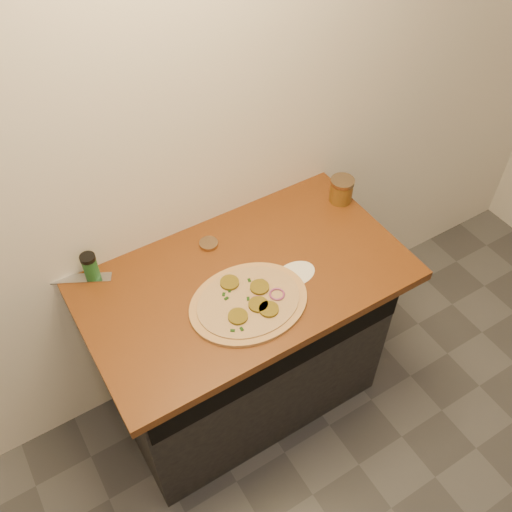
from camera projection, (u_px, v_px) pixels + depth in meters
cabinet at (243, 342)px, 2.45m from camera, size 1.10×0.60×0.86m
countertop at (245, 279)px, 2.10m from camera, size 1.20×0.70×0.04m
pizza at (249, 302)px, 1.99m from camera, size 0.44×0.44×0.03m
chefs_knife at (57, 279)px, 2.07m from camera, size 0.31×0.19×0.02m
mason_jar_lid at (209, 244)px, 2.19m from camera, size 0.09×0.09×0.02m
salsa_jar at (341, 190)px, 2.33m from camera, size 0.10×0.10×0.11m
spice_shaker at (90, 267)px, 2.04m from camera, size 0.06×0.06×0.11m
flour_spill at (295, 274)px, 2.09m from camera, size 0.16×0.16×0.00m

